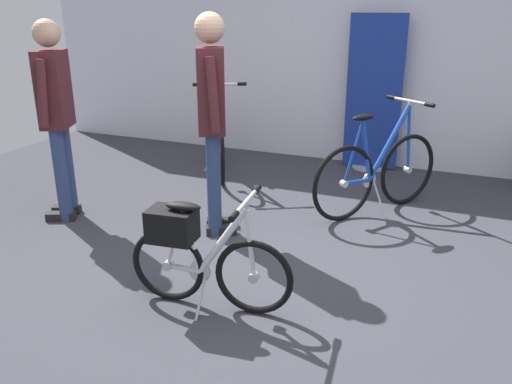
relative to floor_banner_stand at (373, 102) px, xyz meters
The scene contains 8 objects.
ground_plane 2.93m from the floor_banner_stand, 94.97° to the right, with size 8.16×8.16×0.00m, color #38383F.
back_wall 0.69m from the floor_banner_stand, 137.12° to the left, with size 8.16×0.10×2.70m, color silver.
floor_banner_stand is the anchor object (origin of this frame).
folding_bike_foreground 3.32m from the floor_banner_stand, 96.86° to the right, with size 1.03×0.53×0.74m.
display_bike_left 1.40m from the floor_banner_stand, 76.44° to the right, with size 0.86×1.18×0.99m.
display_bike_right 1.72m from the floor_banner_stand, 152.01° to the right, with size 0.78×1.33×1.03m.
visitor_near_wall 2.39m from the floor_banner_stand, 109.95° to the right, with size 0.37×0.48×1.71m.
visitor_browsing 3.26m from the floor_banner_stand, 130.87° to the right, with size 0.36×0.49×1.65m.
Camera 1 is at (1.27, -2.94, 1.76)m, focal length 36.80 mm.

